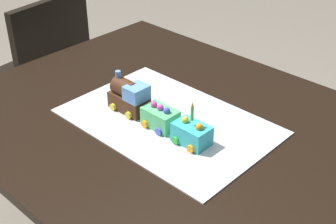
{
  "coord_description": "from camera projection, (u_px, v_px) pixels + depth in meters",
  "views": [
    {
      "loc": [
        0.75,
        -0.87,
        1.5
      ],
      "look_at": [
        -0.06,
        -0.01,
        0.77
      ],
      "focal_mm": 51.32,
      "sensor_mm": 36.0,
      "label": 1
    }
  ],
  "objects": [
    {
      "name": "cake_locomotive",
      "position": [
        129.0,
        96.0,
        1.43
      ],
      "size": [
        0.14,
        0.08,
        0.12
      ],
      "color": "#472816",
      "rests_on": "cake_board"
    },
    {
      "name": "dining_table",
      "position": [
        185.0,
        157.0,
        1.43
      ],
      "size": [
        1.4,
        1.0,
        0.74
      ],
      "color": "black",
      "rests_on": "ground"
    },
    {
      "name": "cake_car_hopper_mint_green",
      "position": [
        160.0,
        117.0,
        1.36
      ],
      "size": [
        0.1,
        0.08,
        0.07
      ],
      "color": "#59CC7A",
      "rests_on": "cake_board"
    },
    {
      "name": "chair",
      "position": [
        42.0,
        76.0,
        2.22
      ],
      "size": [
        0.45,
        0.45,
        0.86
      ],
      "rotation": [
        0.0,
        0.0,
        -1.45
      ],
      "color": "black",
      "rests_on": "ground"
    },
    {
      "name": "cake_board",
      "position": [
        168.0,
        121.0,
        1.4
      ],
      "size": [
        0.6,
        0.4,
        0.0
      ],
      "primitive_type": "cube",
      "color": "silver",
      "rests_on": "dining_table"
    },
    {
      "name": "cake_car_tanker_turquoise",
      "position": [
        192.0,
        134.0,
        1.29
      ],
      "size": [
        0.1,
        0.08,
        0.07
      ],
      "color": "#38B7C6",
      "rests_on": "cake_board"
    },
    {
      "name": "birthday_candle",
      "position": [
        192.0,
        111.0,
        1.25
      ],
      "size": [
        0.01,
        0.01,
        0.06
      ],
      "color": "#66D872",
      "rests_on": "cake_car_tanker_turquoise"
    }
  ]
}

